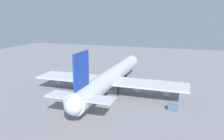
{
  "coord_description": "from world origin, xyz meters",
  "views": [
    {
      "loc": [
        -76.79,
        -26.07,
        27.68
      ],
      "look_at": [
        0.0,
        0.0,
        8.47
      ],
      "focal_mm": 36.19,
      "sensor_mm": 36.0,
      "label": 1
    }
  ],
  "objects_px": {
    "baggage_tug": "(72,74)",
    "cargo_container_aft": "(173,107)",
    "cargo_airplane": "(112,77)",
    "safety_cone_nose": "(126,73)",
    "safety_cone_tail": "(79,126)"
  },
  "relations": [
    {
      "from": "safety_cone_tail",
      "to": "baggage_tug",
      "type": "bearing_deg",
      "value": 30.48
    },
    {
      "from": "safety_cone_nose",
      "to": "safety_cone_tail",
      "type": "xyz_separation_m",
      "value": [
        -58.54,
        -3.2,
        -0.01
      ]
    },
    {
      "from": "baggage_tug",
      "to": "cargo_container_aft",
      "type": "distance_m",
      "value": 55.32
    },
    {
      "from": "baggage_tug",
      "to": "safety_cone_nose",
      "type": "height_order",
      "value": "baggage_tug"
    },
    {
      "from": "cargo_airplane",
      "to": "cargo_container_aft",
      "type": "bearing_deg",
      "value": -113.48
    },
    {
      "from": "baggage_tug",
      "to": "safety_cone_nose",
      "type": "distance_m",
      "value": 26.95
    },
    {
      "from": "cargo_airplane",
      "to": "cargo_container_aft",
      "type": "relative_size",
      "value": 19.42
    },
    {
      "from": "cargo_airplane",
      "to": "safety_cone_tail",
      "type": "distance_m",
      "value": 29.5
    },
    {
      "from": "cargo_container_aft",
      "to": "safety_cone_tail",
      "type": "relative_size",
      "value": 5.98
    },
    {
      "from": "cargo_airplane",
      "to": "baggage_tug",
      "type": "height_order",
      "value": "cargo_airplane"
    },
    {
      "from": "cargo_airplane",
      "to": "baggage_tug",
      "type": "xyz_separation_m",
      "value": [
        16.08,
        25.56,
        -4.87
      ]
    },
    {
      "from": "baggage_tug",
      "to": "safety_cone_nose",
      "type": "relative_size",
      "value": 9.72
    },
    {
      "from": "cargo_airplane",
      "to": "cargo_container_aft",
      "type": "distance_m",
      "value": 25.79
    },
    {
      "from": "cargo_airplane",
      "to": "safety_cone_nose",
      "type": "xyz_separation_m",
      "value": [
        29.62,
        2.28,
        -5.73
      ]
    },
    {
      "from": "cargo_airplane",
      "to": "baggage_tug",
      "type": "distance_m",
      "value": 30.59
    }
  ]
}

